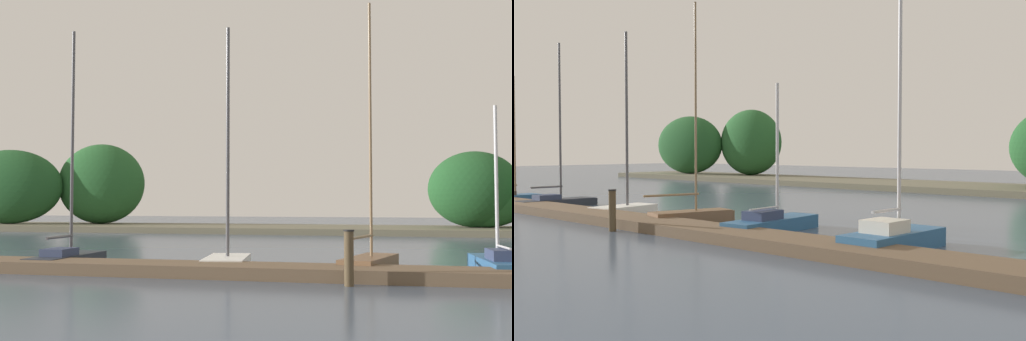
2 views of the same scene
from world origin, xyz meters
TOP-DOWN VIEW (x-y plane):
  - dock_pier at (0.00, 14.14)m, footprint 30.63×1.80m
  - far_shore at (-1.95, 39.58)m, footprint 69.30×8.11m
  - sailboat_1 at (-9.50, 15.85)m, footprint 1.09×3.89m
  - sailboat_2 at (-4.11, 16.12)m, footprint 1.63×3.04m
  - sailboat_3 at (0.35, 16.10)m, footprint 1.71×3.53m
  - sailboat_4 at (4.04, 16.47)m, footprint 1.45×4.31m
  - mooring_piling_1 at (-0.03, 12.86)m, footprint 0.28×0.28m

SIDE VIEW (x-z plane):
  - dock_pier at x=0.00m, z-range 0.00..0.35m
  - sailboat_4 at x=4.04m, z-range -2.17..2.81m
  - sailboat_3 at x=0.35m, z-range -3.72..4.48m
  - sailboat_1 at x=-9.50m, z-range -3.55..4.33m
  - sailboat_2 at x=-4.11m, z-range -3.43..4.29m
  - mooring_piling_1 at x=-0.03m, z-range 0.01..1.42m
  - far_shore at x=-1.95m, z-range -1.10..6.20m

